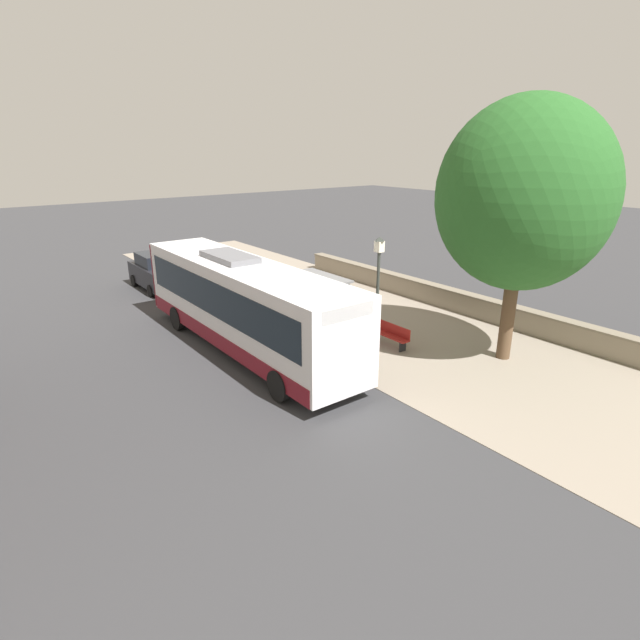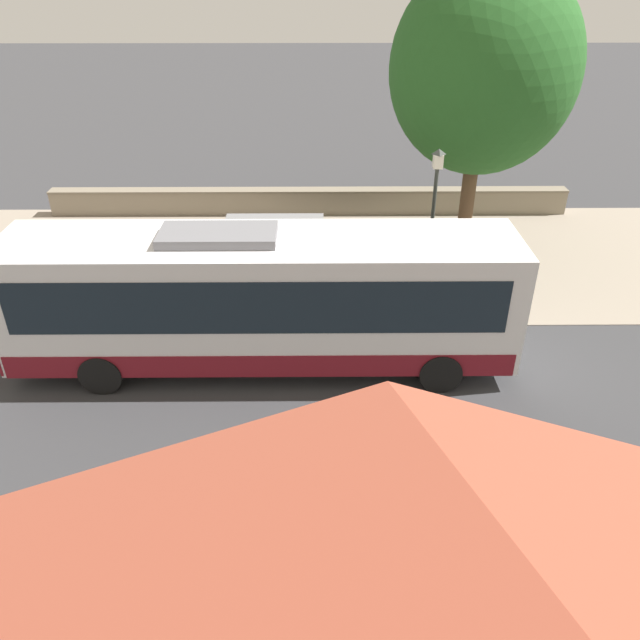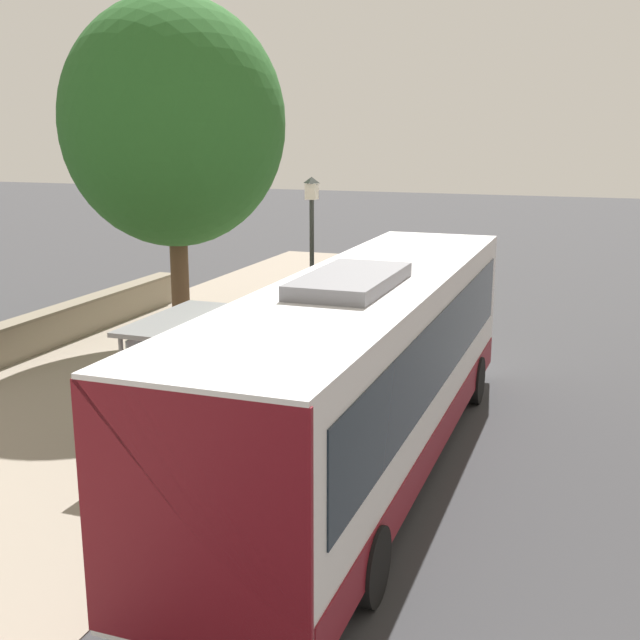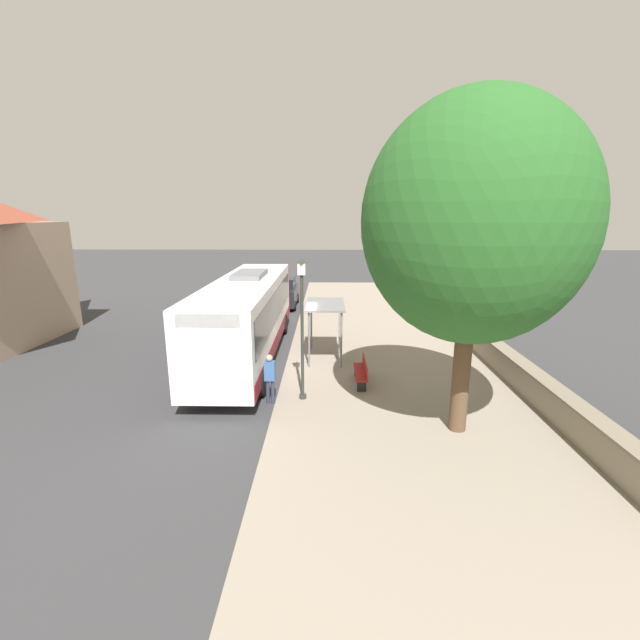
{
  "view_description": "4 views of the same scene",
  "coord_description": "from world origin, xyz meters",
  "px_view_note": "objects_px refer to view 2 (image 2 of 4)",
  "views": [
    {
      "loc": [
        10.16,
        14.72,
        7.38
      ],
      "look_at": [
        -0.91,
        0.21,
        0.99
      ],
      "focal_mm": 28.0,
      "sensor_mm": 36.0,
      "label": 1
    },
    {
      "loc": [
        14.69,
        0.24,
        8.99
      ],
      "look_at": [
        1.64,
        0.35,
        1.19
      ],
      "focal_mm": 35.0,
      "sensor_mm": 36.0,
      "label": 2
    },
    {
      "loc": [
        5.31,
        -13.23,
        5.67
      ],
      "look_at": [
        -0.29,
        2.25,
        1.75
      ],
      "focal_mm": 45.0,
      "sensor_mm": 36.0,
      "label": 3
    },
    {
      "loc": [
        -1.7,
        16.62,
        5.98
      ],
      "look_at": [
        -1.38,
        -1.18,
        1.61
      ],
      "focal_mm": 24.0,
      "sensor_mm": 36.0,
      "label": 4
    }
  ],
  "objects_px": {
    "shade_tree": "(484,70)",
    "bus_shelter": "(274,236)",
    "pedestrian": "(446,298)",
    "street_lamp_near": "(432,220)",
    "bus": "(261,298)",
    "bench": "(372,264)"
  },
  "relations": [
    {
      "from": "bus_shelter",
      "to": "pedestrian",
      "type": "distance_m",
      "value": 5.11
    },
    {
      "from": "bus_shelter",
      "to": "pedestrian",
      "type": "bearing_deg",
      "value": 67.65
    },
    {
      "from": "bus",
      "to": "bus_shelter",
      "type": "height_order",
      "value": "bus"
    },
    {
      "from": "bus_shelter",
      "to": "bench",
      "type": "bearing_deg",
      "value": 112.31
    },
    {
      "from": "pedestrian",
      "to": "shade_tree",
      "type": "bearing_deg",
      "value": 163.35
    },
    {
      "from": "bus",
      "to": "pedestrian",
      "type": "distance_m",
      "value": 5.1
    },
    {
      "from": "bus",
      "to": "pedestrian",
      "type": "height_order",
      "value": "bus"
    },
    {
      "from": "shade_tree",
      "to": "bus_shelter",
      "type": "bearing_deg",
      "value": -59.8
    },
    {
      "from": "bus",
      "to": "street_lamp_near",
      "type": "bearing_deg",
      "value": 120.46
    },
    {
      "from": "shade_tree",
      "to": "pedestrian",
      "type": "bearing_deg",
      "value": -16.65
    },
    {
      "from": "street_lamp_near",
      "to": "shade_tree",
      "type": "bearing_deg",
      "value": 155.92
    },
    {
      "from": "pedestrian",
      "to": "street_lamp_near",
      "type": "bearing_deg",
      "value": -160.9
    },
    {
      "from": "bus",
      "to": "street_lamp_near",
      "type": "relative_size",
      "value": 2.56
    },
    {
      "from": "pedestrian",
      "to": "bus_shelter",
      "type": "bearing_deg",
      "value": -112.35
    },
    {
      "from": "bus_shelter",
      "to": "bench",
      "type": "relative_size",
      "value": 1.49
    },
    {
      "from": "bus",
      "to": "bench",
      "type": "relative_size",
      "value": 6.35
    },
    {
      "from": "bus_shelter",
      "to": "shade_tree",
      "type": "xyz_separation_m",
      "value": [
        -3.67,
        6.31,
        3.85
      ]
    },
    {
      "from": "bus",
      "to": "shade_tree",
      "type": "relative_size",
      "value": 1.33
    },
    {
      "from": "street_lamp_near",
      "to": "shade_tree",
      "type": "height_order",
      "value": "shade_tree"
    },
    {
      "from": "bus_shelter",
      "to": "street_lamp_near",
      "type": "distance_m",
      "value": 4.44
    },
    {
      "from": "bench",
      "to": "shade_tree",
      "type": "height_order",
      "value": "shade_tree"
    },
    {
      "from": "bus",
      "to": "pedestrian",
      "type": "relative_size",
      "value": 7.17
    }
  ]
}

